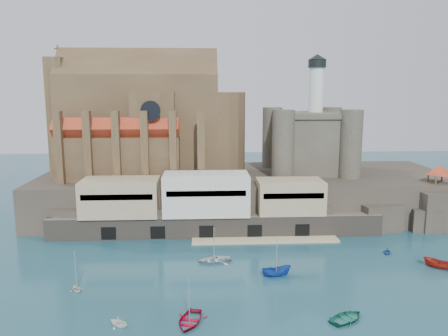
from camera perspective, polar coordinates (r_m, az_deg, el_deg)
name	(u,v)px	position (r m, az deg, el deg)	size (l,w,h in m)	color
ground	(269,278)	(74.18, 5.86, -14.06)	(300.00, 300.00, 0.00)	#184251
promontory	(245,193)	(109.76, 2.72, -3.34)	(100.00, 36.00, 10.00)	#2B2620
quay	(205,206)	(93.18, -2.45, -5.02)	(70.00, 12.00, 13.05)	#60574D
church	(148,124)	(109.92, -9.91, 5.63)	(47.00, 25.93, 30.51)	#4A3822
castle_keep	(309,139)	(111.91, 11.03, 3.71)	(21.20, 21.20, 29.30)	#423F34
rock_outcrop	(437,209)	(109.85, 26.02, -4.83)	(14.50, 10.50, 8.70)	#2B2620
pavilion	(439,171)	(108.25, 26.32, -0.34)	(6.40, 6.40, 5.40)	#4A3822
boat_0	(189,323)	(61.35, -4.53, -19.49)	(4.26, 1.23, 5.96)	maroon
boat_1	(119,325)	(62.09, -13.58, -19.37)	(2.59, 1.58, 3.00)	white
boat_2	(276,276)	(74.99, 6.84, -13.81)	(1.90, 1.96, 5.06)	#153C9C
boat_3	(347,320)	(64.01, 15.76, -18.52)	(4.01, 1.16, 5.61)	#166B4B
boat_4	(77,291)	(73.11, -18.68, -14.93)	(2.35, 1.43, 2.72)	silver
boat_5	(439,268)	(85.87, 26.24, -11.66)	(1.94, 1.99, 5.15)	#A02014
boat_6	(214,262)	(80.19, -1.31, -12.12)	(4.39, 1.27, 6.14)	silver
boat_7	(387,253)	(89.41, 20.53, -10.40)	(2.30, 1.40, 2.66)	#20448E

